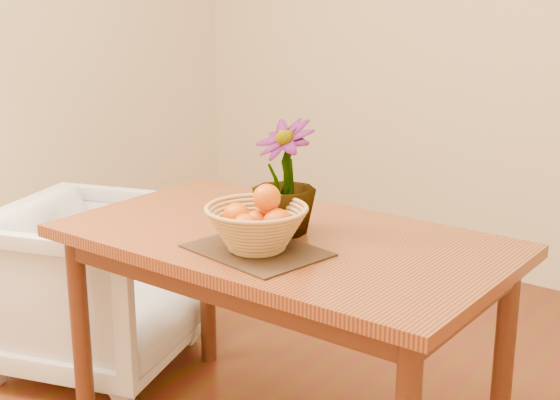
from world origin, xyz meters
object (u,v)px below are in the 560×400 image
Objects in this scene: potted_plant at (284,177)px; wicker_basket at (257,230)px; armchair at (96,278)px; table at (283,261)px.

wicker_basket is at bearing -69.78° from potted_plant.
armchair is at bearing -173.13° from potted_plant.
potted_plant is 1.10m from armchair.
table is at bearing -57.65° from potted_plant.
table is 0.23m from wicker_basket.
potted_plant is 0.48× the size of armchair.
potted_plant is at bearing 114.71° from table.
armchair is at bearing 178.19° from table.
wicker_basket is 0.23m from potted_plant.
table is 3.91× the size of potted_plant.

